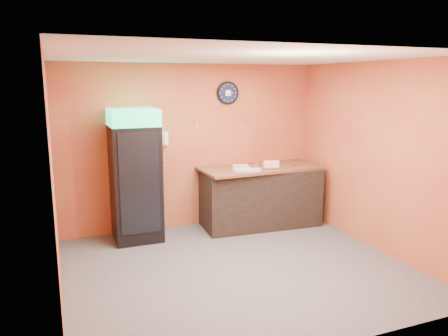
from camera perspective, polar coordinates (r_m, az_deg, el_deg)
floor at (r=6.12m, az=1.73°, el=-12.88°), size 4.50×4.50×0.00m
back_wall at (r=7.54m, az=-4.22°, el=2.82°), size 4.50×0.02×2.80m
left_wall at (r=5.24m, az=-21.41°, el=-1.66°), size 0.02×4.00×2.80m
right_wall at (r=6.89m, az=19.27°, el=1.41°), size 0.02×4.00×2.80m
ceiling at (r=5.59m, az=1.91°, el=14.31°), size 4.50×4.00×0.02m
beverage_cooler at (r=6.99m, az=-11.45°, el=-1.21°), size 0.73×0.75×2.09m
prep_counter at (r=7.72m, az=4.68°, el=-3.80°), size 2.06×1.01×1.01m
wall_clock at (r=7.66m, az=0.48°, el=9.78°), size 0.40×0.06×0.40m
wall_phone at (r=7.34m, az=-7.80°, el=3.84°), size 0.12×0.11×0.22m
butcher_paper at (r=7.60m, az=4.74°, el=0.02°), size 2.11×1.04×0.04m
sub_roll_stack at (r=7.55m, az=6.19°, el=0.51°), size 0.28×0.14×0.11m
wrapped_sandwich_left at (r=7.22m, az=2.40°, el=-0.20°), size 0.31×0.13×0.04m
wrapped_sandwich_mid at (r=7.19m, az=3.53°, el=-0.26°), size 0.32×0.16×0.04m
wrapped_sandwich_right at (r=7.56m, az=2.12°, el=0.30°), size 0.28×0.14×0.04m
kitchen_tool at (r=7.60m, az=4.34°, el=0.45°), size 0.07×0.07×0.07m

